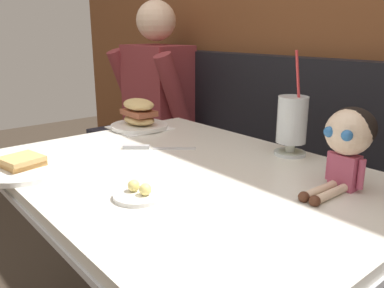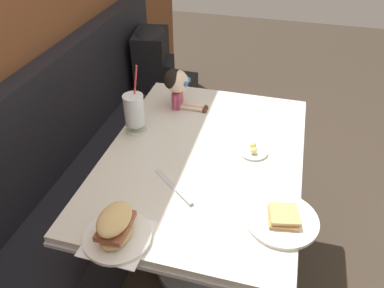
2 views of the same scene
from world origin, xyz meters
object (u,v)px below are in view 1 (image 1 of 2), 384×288
butter_saucer (139,194)px  seated_doll (349,137)px  butter_knife (147,147)px  diner_patron (152,99)px  sandwich_plate (139,117)px  milkshake_glass (292,122)px  toast_plate (25,167)px

butter_saucer → seated_doll: seated_doll is taller
butter_knife → diner_patron: (-0.77, 0.55, -0.00)m
sandwich_plate → butter_knife: 0.29m
diner_patron → butter_knife: bearing=-35.5°
butter_saucer → seated_doll: 0.50m
sandwich_plate → butter_knife: bearing=-28.0°
milkshake_glass → diner_patron: (-1.10, 0.25, -0.10)m
butter_knife → sandwich_plate: bearing=152.0°
toast_plate → diner_patron: (-0.73, 0.92, -0.01)m
milkshake_glass → diner_patron: diner_patron is taller
milkshake_glass → seated_doll: size_ratio=1.45×
sandwich_plate → seated_doll: bearing=3.4°
sandwich_plate → diner_patron: (-0.52, 0.42, -0.04)m
sandwich_plate → butter_saucer: size_ratio=1.83×
butter_knife → seated_doll: size_ratio=0.89×
toast_plate → sandwich_plate: (-0.21, 0.50, 0.03)m
toast_plate → diner_patron: 1.18m
butter_saucer → butter_knife: 0.39m
butter_saucer → diner_patron: 1.33m
seated_doll → butter_knife: bearing=-162.6°
sandwich_plate → seated_doll: size_ratio=1.01×
seated_doll → diner_patron: bearing=164.8°
seated_doll → toast_plate: bearing=-138.2°
diner_patron → milkshake_glass: bearing=-12.6°
butter_knife → diner_patron: diner_patron is taller
toast_plate → diner_patron: bearing=128.5°
sandwich_plate → butter_saucer: sandwich_plate is taller
butter_knife → diner_patron: bearing=144.5°
butter_saucer → butter_knife: (-0.31, 0.23, -0.00)m
sandwich_plate → seated_doll: (0.83, 0.05, 0.08)m
butter_knife → seated_doll: 0.62m
milkshake_glass → diner_patron: size_ratio=0.39×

